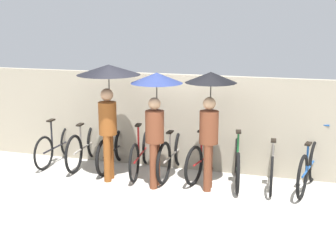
{
  "coord_description": "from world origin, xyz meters",
  "views": [
    {
      "loc": [
        2.33,
        -6.58,
        2.93
      ],
      "look_at": [
        0.0,
        1.15,
        1.0
      ],
      "focal_mm": 50.0,
      "sensor_mm": 36.0,
      "label": 1
    }
  ],
  "objects_px": {
    "parked_bicycle_4": "(173,154)",
    "parked_bicycle_6": "(237,162)",
    "parked_bicycle_8": "(308,168)",
    "parked_bicycle_1": "(85,146)",
    "parked_bicycle_5": "(205,157)",
    "parked_bicycle_2": "(113,150)",
    "pedestrian_center": "(156,101)",
    "pedestrian_trailing": "(210,102)",
    "parked_bicycle_0": "(57,145)",
    "parked_bicycle_7": "(272,165)",
    "parked_bicycle_3": "(141,153)",
    "pedestrian_leading": "(108,87)"
  },
  "relations": [
    {
      "from": "parked_bicycle_2",
      "to": "parked_bicycle_8",
      "type": "height_order",
      "value": "parked_bicycle_8"
    },
    {
      "from": "parked_bicycle_2",
      "to": "parked_bicycle_4",
      "type": "relative_size",
      "value": 0.9
    },
    {
      "from": "parked_bicycle_0",
      "to": "parked_bicycle_5",
      "type": "height_order",
      "value": "parked_bicycle_0"
    },
    {
      "from": "parked_bicycle_0",
      "to": "parked_bicycle_1",
      "type": "bearing_deg",
      "value": -87.14
    },
    {
      "from": "parked_bicycle_1",
      "to": "parked_bicycle_8",
      "type": "relative_size",
      "value": 1.04
    },
    {
      "from": "parked_bicycle_4",
      "to": "parked_bicycle_5",
      "type": "xyz_separation_m",
      "value": [
        0.61,
        0.02,
        -0.02
      ]
    },
    {
      "from": "parked_bicycle_4",
      "to": "pedestrian_center",
      "type": "height_order",
      "value": "pedestrian_center"
    },
    {
      "from": "parked_bicycle_5",
      "to": "parked_bicycle_0",
      "type": "bearing_deg",
      "value": 101.35
    },
    {
      "from": "parked_bicycle_1",
      "to": "pedestrian_leading",
      "type": "bearing_deg",
      "value": -129.05
    },
    {
      "from": "parked_bicycle_0",
      "to": "pedestrian_trailing",
      "type": "distance_m",
      "value": 3.47
    },
    {
      "from": "pedestrian_leading",
      "to": "pedestrian_trailing",
      "type": "relative_size",
      "value": 1.04
    },
    {
      "from": "parked_bicycle_3",
      "to": "pedestrian_center",
      "type": "distance_m",
      "value": 1.37
    },
    {
      "from": "parked_bicycle_4",
      "to": "pedestrian_trailing",
      "type": "relative_size",
      "value": 0.91
    },
    {
      "from": "parked_bicycle_1",
      "to": "parked_bicycle_3",
      "type": "xyz_separation_m",
      "value": [
        1.22,
        -0.09,
        -0.01
      ]
    },
    {
      "from": "parked_bicycle_2",
      "to": "pedestrian_center",
      "type": "relative_size",
      "value": 0.83
    },
    {
      "from": "parked_bicycle_0",
      "to": "parked_bicycle_1",
      "type": "xyz_separation_m",
      "value": [
        0.61,
        0.02,
        0.03
      ]
    },
    {
      "from": "parked_bicycle_4",
      "to": "parked_bicycle_6",
      "type": "height_order",
      "value": "parked_bicycle_4"
    },
    {
      "from": "pedestrian_center",
      "to": "parked_bicycle_6",
      "type": "bearing_deg",
      "value": 21.15
    },
    {
      "from": "parked_bicycle_0",
      "to": "parked_bicycle_1",
      "type": "relative_size",
      "value": 0.93
    },
    {
      "from": "parked_bicycle_7",
      "to": "parked_bicycle_0",
      "type": "bearing_deg",
      "value": 86.07
    },
    {
      "from": "parked_bicycle_5",
      "to": "pedestrian_center",
      "type": "height_order",
      "value": "pedestrian_center"
    },
    {
      "from": "parked_bicycle_2",
      "to": "pedestrian_leading",
      "type": "distance_m",
      "value": 1.45
    },
    {
      "from": "pedestrian_leading",
      "to": "pedestrian_trailing",
      "type": "xyz_separation_m",
      "value": [
        1.82,
        0.04,
        -0.17
      ]
    },
    {
      "from": "parked_bicycle_3",
      "to": "parked_bicycle_4",
      "type": "height_order",
      "value": "parked_bicycle_4"
    },
    {
      "from": "parked_bicycle_2",
      "to": "parked_bicycle_8",
      "type": "xyz_separation_m",
      "value": [
        3.66,
        -0.1,
        0.02
      ]
    },
    {
      "from": "parked_bicycle_2",
      "to": "pedestrian_center",
      "type": "bearing_deg",
      "value": -123.27
    },
    {
      "from": "parked_bicycle_1",
      "to": "parked_bicycle_3",
      "type": "distance_m",
      "value": 1.22
    },
    {
      "from": "parked_bicycle_5",
      "to": "parked_bicycle_3",
      "type": "bearing_deg",
      "value": 105.06
    },
    {
      "from": "parked_bicycle_1",
      "to": "pedestrian_center",
      "type": "distance_m",
      "value": 2.16
    },
    {
      "from": "parked_bicycle_3",
      "to": "parked_bicycle_8",
      "type": "height_order",
      "value": "parked_bicycle_8"
    },
    {
      "from": "parked_bicycle_1",
      "to": "pedestrian_trailing",
      "type": "distance_m",
      "value": 2.9
    },
    {
      "from": "parked_bicycle_5",
      "to": "parked_bicycle_7",
      "type": "height_order",
      "value": "parked_bicycle_7"
    },
    {
      "from": "parked_bicycle_3",
      "to": "pedestrian_center",
      "type": "bearing_deg",
      "value": -147.23
    },
    {
      "from": "pedestrian_center",
      "to": "pedestrian_trailing",
      "type": "bearing_deg",
      "value": 7.15
    },
    {
      "from": "parked_bicycle_3",
      "to": "pedestrian_leading",
      "type": "distance_m",
      "value": 1.46
    },
    {
      "from": "parked_bicycle_4",
      "to": "pedestrian_trailing",
      "type": "bearing_deg",
      "value": -122.01
    },
    {
      "from": "parked_bicycle_0",
      "to": "parked_bicycle_2",
      "type": "height_order",
      "value": "parked_bicycle_0"
    },
    {
      "from": "parked_bicycle_0",
      "to": "parked_bicycle_7",
      "type": "xyz_separation_m",
      "value": [
        4.26,
        -0.03,
        -0.0
      ]
    },
    {
      "from": "parked_bicycle_3",
      "to": "parked_bicycle_1",
      "type": "bearing_deg",
      "value": 78.37
    },
    {
      "from": "parked_bicycle_4",
      "to": "pedestrian_trailing",
      "type": "xyz_separation_m",
      "value": [
        0.79,
        -0.51,
        1.12
      ]
    },
    {
      "from": "parked_bicycle_4",
      "to": "parked_bicycle_5",
      "type": "distance_m",
      "value": 0.61
    },
    {
      "from": "parked_bicycle_1",
      "to": "parked_bicycle_5",
      "type": "distance_m",
      "value": 2.44
    },
    {
      "from": "parked_bicycle_0",
      "to": "pedestrian_trailing",
      "type": "relative_size",
      "value": 0.82
    },
    {
      "from": "parked_bicycle_5",
      "to": "parked_bicycle_7",
      "type": "distance_m",
      "value": 1.22
    },
    {
      "from": "parked_bicycle_6",
      "to": "parked_bicycle_0",
      "type": "bearing_deg",
      "value": 78.92
    },
    {
      "from": "parked_bicycle_6",
      "to": "parked_bicycle_8",
      "type": "xyz_separation_m",
      "value": [
        1.22,
        -0.0,
        0.02
      ]
    },
    {
      "from": "parked_bicycle_5",
      "to": "parked_bicycle_6",
      "type": "distance_m",
      "value": 0.62
    },
    {
      "from": "parked_bicycle_4",
      "to": "parked_bicycle_2",
      "type": "bearing_deg",
      "value": 90.35
    },
    {
      "from": "parked_bicycle_4",
      "to": "parked_bicycle_6",
      "type": "xyz_separation_m",
      "value": [
        1.22,
        -0.09,
        -0.02
      ]
    },
    {
      "from": "parked_bicycle_0",
      "to": "parked_bicycle_5",
      "type": "xyz_separation_m",
      "value": [
        3.05,
        0.01,
        0.01
      ]
    }
  ]
}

